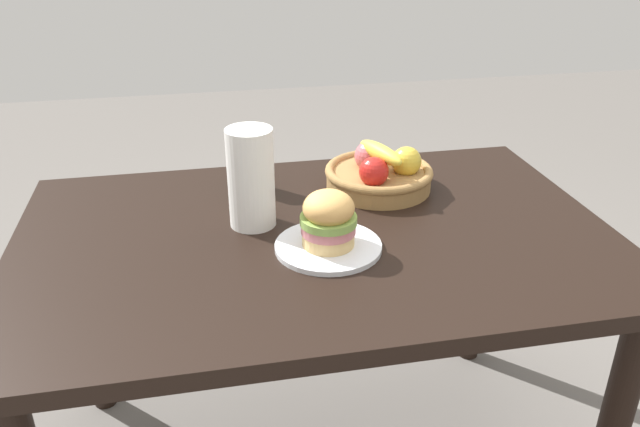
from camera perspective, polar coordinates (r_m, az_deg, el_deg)
dining_table at (r=1.55m, az=-0.35°, el=-4.94°), size 1.40×0.90×0.75m
plate at (r=1.43m, az=0.74°, el=-2.97°), size 0.24×0.24×0.01m
sandwich at (r=1.39m, az=0.76°, el=-0.49°), size 0.13×0.13×0.13m
soda_can at (r=1.71m, az=-5.86°, el=4.15°), size 0.07×0.07×0.13m
fruit_basket at (r=1.71m, az=5.36°, el=3.64°), size 0.29×0.29×0.14m
paper_towel_roll at (r=1.49m, az=-6.20°, el=3.17°), size 0.11×0.11×0.24m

